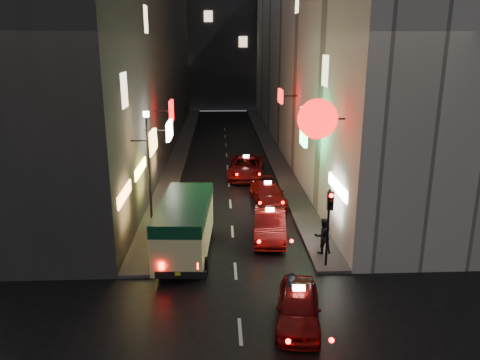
{
  "coord_description": "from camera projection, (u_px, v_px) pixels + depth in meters",
  "views": [
    {
      "loc": [
        -0.64,
        -10.01,
        9.48
      ],
      "look_at": [
        0.4,
        13.0,
        2.84
      ],
      "focal_mm": 35.0,
      "sensor_mm": 36.0,
      "label": 1
    }
  ],
  "objects": [
    {
      "name": "building_right",
      "position": [
        313.0,
        51.0,
        42.74
      ],
      "size": [
        8.14,
        52.0,
        18.0
      ],
      "color": "beige",
      "rests_on": "ground"
    },
    {
      "name": "taxi_near",
      "position": [
        298.0,
        304.0,
        16.39
      ],
      "size": [
        2.68,
        5.0,
        1.68
      ],
      "color": "maroon",
      "rests_on": "ground"
    },
    {
      "name": "traffic_light",
      "position": [
        329.0,
        212.0,
        19.82
      ],
      "size": [
        0.26,
        0.43,
        3.5
      ],
      "color": "black",
      "rests_on": "sidewalk_right"
    },
    {
      "name": "pedestrian_sidewalk",
      "position": [
        323.0,
        233.0,
        21.61
      ],
      "size": [
        0.79,
        0.56,
        1.93
      ],
      "primitive_type": "imported",
      "rotation": [
        0.0,
        0.0,
        3.3
      ],
      "color": "black",
      "rests_on": "sidewalk_right"
    },
    {
      "name": "building_far",
      "position": [
        222.0,
        35.0,
        72.56
      ],
      "size": [
        30.0,
        10.0,
        22.0
      ],
      "primitive_type": "cube",
      "color": "#302F34",
      "rests_on": "ground"
    },
    {
      "name": "taxi_far",
      "position": [
        246.0,
        166.0,
        34.75
      ],
      "size": [
        2.89,
        5.78,
        1.94
      ],
      "color": "maroon",
      "rests_on": "ground"
    },
    {
      "name": "taxi_third",
      "position": [
        268.0,
        192.0,
        28.96
      ],
      "size": [
        2.42,
        4.87,
        1.66
      ],
      "color": "maroon",
      "rests_on": "ground"
    },
    {
      "name": "building_left",
      "position": [
        136.0,
        51.0,
        42.05
      ],
      "size": [
        7.53,
        52.0,
        18.0
      ],
      "color": "#383532",
      "rests_on": "ground"
    },
    {
      "name": "lamp_post",
      "position": [
        149.0,
        164.0,
        23.53
      ],
      "size": [
        0.28,
        0.28,
        6.22
      ],
      "color": "black",
      "rests_on": "sidewalk_left"
    },
    {
      "name": "taxi_second",
      "position": [
        270.0,
        222.0,
        23.68
      ],
      "size": [
        2.65,
        5.51,
        1.87
      ],
      "color": "maroon",
      "rests_on": "ground"
    },
    {
      "name": "minibus",
      "position": [
        185.0,
        221.0,
        21.55
      ],
      "size": [
        2.52,
        6.28,
        2.65
      ],
      "color": "#F6F299",
      "rests_on": "ground"
    },
    {
      "name": "sidewalk_left",
      "position": [
        182.0,
        148.0,
        44.69
      ],
      "size": [
        1.5,
        52.0,
        0.15
      ],
      "primitive_type": "cube",
      "color": "#4B4846",
      "rests_on": "ground"
    },
    {
      "name": "pedestrian_crossing",
      "position": [
        291.0,
        291.0,
        16.82
      ],
      "size": [
        0.55,
        0.72,
        1.93
      ],
      "primitive_type": "imported",
      "rotation": [
        0.0,
        0.0,
        1.82
      ],
      "color": "black",
      "rests_on": "ground"
    },
    {
      "name": "sidewalk_right",
      "position": [
        270.0,
        147.0,
        45.06
      ],
      "size": [
        1.5,
        52.0,
        0.15
      ],
      "primitive_type": "cube",
      "color": "#4B4846",
      "rests_on": "ground"
    }
  ]
}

